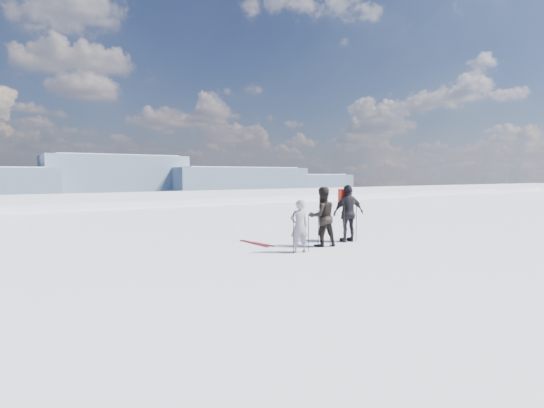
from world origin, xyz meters
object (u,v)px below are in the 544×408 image
(skier_dark, at_px, (322,217))
(skis_loose, at_px, (256,243))
(skier_pack, at_px, (348,213))
(skier_grey, at_px, (299,226))

(skier_dark, distance_m, skis_loose, 2.47)
(skier_dark, bearing_deg, skier_pack, -156.84)
(skis_loose, bearing_deg, skier_grey, -82.70)
(skier_grey, height_order, skier_dark, skier_dark)
(skier_grey, xyz_separation_m, skis_loose, (-0.27, 2.13, -0.79))
(skier_dark, height_order, skier_pack, skier_pack)
(skier_grey, distance_m, skier_dark, 1.42)
(skier_pack, bearing_deg, skier_grey, 26.86)
(skier_dark, relative_size, skis_loose, 1.15)
(skier_grey, bearing_deg, skier_dark, -147.56)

